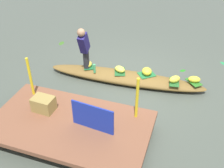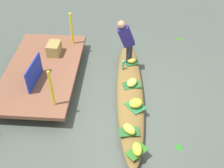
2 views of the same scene
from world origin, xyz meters
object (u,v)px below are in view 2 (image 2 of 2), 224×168
(banana_bunch_3, at_px, (129,129))
(produce_crate, at_px, (54,49))
(banana_bunch_0, at_px, (136,103))
(water_bottle, at_px, (123,65))
(banana_bunch_1, at_px, (137,149))
(vendor_person, at_px, (126,40))
(banana_bunch_2, at_px, (132,82))
(banana_bunch_4, at_px, (131,60))
(market_banner, at_px, (34,73))
(vendor_boat, at_px, (130,93))

(banana_bunch_3, xyz_separation_m, produce_crate, (2.45, 2.08, 0.17))
(banana_bunch_0, relative_size, banana_bunch_3, 0.97)
(banana_bunch_3, distance_m, water_bottle, 2.07)
(banana_bunch_1, relative_size, vendor_person, 0.24)
(water_bottle, bearing_deg, vendor_person, -11.20)
(vendor_person, height_order, produce_crate, vendor_person)
(banana_bunch_2, relative_size, produce_crate, 0.69)
(banana_bunch_4, bearing_deg, market_banner, 114.98)
(banana_bunch_1, bearing_deg, water_bottle, 8.37)
(vendor_boat, height_order, banana_bunch_1, banana_bunch_1)
(banana_bunch_1, xyz_separation_m, banana_bunch_3, (0.46, 0.16, 0.01))
(banana_bunch_0, distance_m, water_bottle, 1.37)
(vendor_boat, distance_m, vendor_person, 1.35)
(market_banner, bearing_deg, banana_bunch_0, -97.05)
(banana_bunch_0, relative_size, water_bottle, 1.22)
(market_banner, bearing_deg, water_bottle, -63.39)
(banana_bunch_4, distance_m, vendor_person, 0.63)
(banana_bunch_2, distance_m, market_banner, 2.32)
(banana_bunch_0, bearing_deg, vendor_boat, 13.61)
(water_bottle, bearing_deg, banana_bunch_0, -165.84)
(water_bottle, distance_m, market_banner, 2.22)
(market_banner, bearing_deg, banana_bunch_2, -80.28)
(vendor_boat, height_order, banana_bunch_3, banana_bunch_3)
(banana_bunch_0, relative_size, banana_bunch_4, 1.22)
(vendor_boat, xyz_separation_m, water_bottle, (0.78, 0.20, 0.25))
(banana_bunch_1, bearing_deg, vendor_person, 6.41)
(banana_bunch_4, xyz_separation_m, vendor_person, (0.02, 0.15, 0.61))
(banana_bunch_1, xyz_separation_m, banana_bunch_2, (1.90, 0.13, -0.00))
(water_bottle, bearing_deg, banana_bunch_4, -38.12)
(banana_bunch_4, bearing_deg, vendor_person, 83.89)
(banana_bunch_3, bearing_deg, banana_bunch_0, -9.75)
(market_banner, bearing_deg, banana_bunch_3, -113.69)
(vendor_person, relative_size, water_bottle, 5.11)
(banana_bunch_2, distance_m, produce_crate, 2.34)
(banana_bunch_4, distance_m, market_banner, 2.51)
(vendor_person, height_order, market_banner, vendor_person)
(banana_bunch_0, distance_m, banana_bunch_4, 1.60)
(banana_bunch_2, distance_m, vendor_person, 1.11)
(produce_crate, bearing_deg, water_bottle, -101.83)
(banana_bunch_0, bearing_deg, banana_bunch_1, -178.26)
(banana_bunch_3, xyz_separation_m, market_banner, (1.27, 2.26, 0.30))
(banana_bunch_2, bearing_deg, banana_bunch_3, 178.76)
(vendor_boat, xyz_separation_m, vendor_person, (1.06, 0.15, 0.82))
(banana_bunch_1, distance_m, banana_bunch_3, 0.49)
(banana_bunch_1, distance_m, vendor_person, 2.89)
(vendor_boat, height_order, banana_bunch_0, banana_bunch_0)
(banana_bunch_3, bearing_deg, produce_crate, 40.28)
(banana_bunch_2, xyz_separation_m, water_bottle, (0.62, 0.24, 0.04))
(banana_bunch_2, xyz_separation_m, market_banner, (-0.16, 2.29, 0.31))
(banana_bunch_0, height_order, banana_bunch_4, banana_bunch_0)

